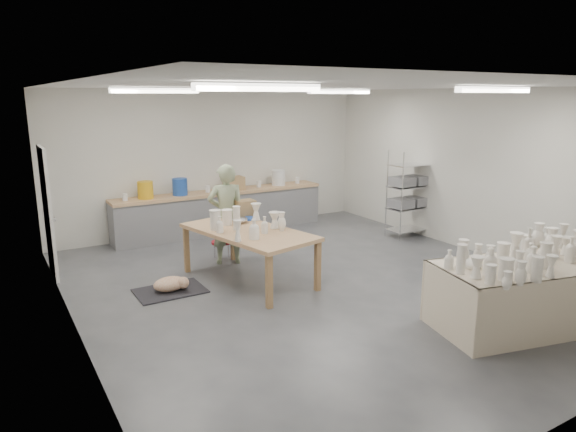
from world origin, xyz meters
TOP-DOWN VIEW (x-y plane):
  - room at (-0.11, 0.08)m, footprint 8.00×8.02m
  - back_counter at (-0.01, 3.68)m, footprint 4.60×0.60m
  - wire_shelf at (3.20, 1.40)m, footprint 0.88×0.48m
  - drying_table at (1.42, -2.54)m, footprint 2.52×1.64m
  - work_table at (-0.82, 0.82)m, footprint 1.55×2.39m
  - rug at (-2.08, 0.90)m, footprint 1.00×0.70m
  - cat at (-2.06, 0.89)m, footprint 0.56×0.45m
  - potter at (-0.77, 1.71)m, footprint 0.74×0.61m
  - red_stool at (-0.77, 1.98)m, footprint 0.38×0.38m

SIDE VIEW (x-z plane):
  - rug at x=-2.08m, z-range 0.00..0.02m
  - cat at x=-2.06m, z-range 0.02..0.23m
  - red_stool at x=-0.77m, z-range 0.13..0.45m
  - drying_table at x=1.42m, z-range -0.14..1.05m
  - back_counter at x=-0.01m, z-range -0.13..1.11m
  - work_table at x=-0.82m, z-range 0.23..1.43m
  - potter at x=-0.77m, z-range 0.00..1.74m
  - wire_shelf at x=3.20m, z-range 0.02..1.82m
  - room at x=-0.11m, z-range 0.56..3.56m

